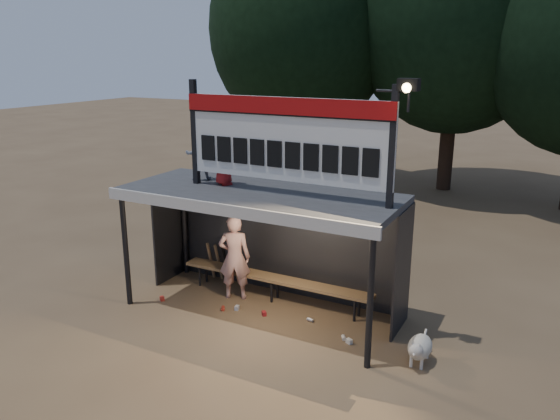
{
  "coord_description": "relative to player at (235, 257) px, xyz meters",
  "views": [
    {
      "loc": [
        4.66,
        -8.1,
        4.64
      ],
      "look_at": [
        0.2,
        0.4,
        1.9
      ],
      "focal_mm": 35.0,
      "sensor_mm": 36.0,
      "label": 1
    }
  ],
  "objects": [
    {
      "name": "child_b",
      "position": [
        -0.1,
        -0.13,
        1.96
      ],
      "size": [
        0.57,
        0.53,
        0.98
      ],
      "primitive_type": "imported",
      "rotation": [
        0.0,
        0.0,
        2.5
      ],
      "color": "#A7191A",
      "rests_on": "dugout_shelter"
    },
    {
      "name": "player",
      "position": [
        0.0,
        0.0,
        0.0
      ],
      "size": [
        0.73,
        0.62,
        1.7
      ],
      "primitive_type": "imported",
      "rotation": [
        0.0,
        0.0,
        3.56
      ],
      "color": "silver",
      "rests_on": "ground"
    },
    {
      "name": "tree_left",
      "position": [
        -3.26,
        9.72,
        4.66
      ],
      "size": [
        6.46,
        6.46,
        9.27
      ],
      "color": "black",
      "rests_on": "ground"
    },
    {
      "name": "dog",
      "position": [
        3.82,
        -0.72,
        -0.57
      ],
      "size": [
        0.36,
        0.81,
        0.49
      ],
      "color": "beige",
      "rests_on": "ground"
    },
    {
      "name": "bats",
      "position": [
        -0.65,
        0.54,
        -0.42
      ],
      "size": [
        0.67,
        0.35,
        0.84
      ],
      "color": "#A0754A",
      "rests_on": "ground"
    },
    {
      "name": "tree_mid",
      "position": [
        1.74,
        11.22,
        5.32
      ],
      "size": [
        7.22,
        7.22,
        10.36
      ],
      "color": "#311F15",
      "rests_on": "ground"
    },
    {
      "name": "litter",
      "position": [
        0.99,
        -0.53,
        -0.81
      ],
      "size": [
        3.96,
        0.65,
        0.08
      ],
      "color": "#A5261C",
      "rests_on": "ground"
    },
    {
      "name": "bench",
      "position": [
        0.74,
        0.27,
        -0.42
      ],
      "size": [
        4.0,
        0.35,
        0.48
      ],
      "color": "olive",
      "rests_on": "ground"
    },
    {
      "name": "child_a",
      "position": [
        -0.76,
        -0.01,
        1.96
      ],
      "size": [
        0.61,
        0.58,
        0.98
      ],
      "primitive_type": "imported",
      "rotation": [
        0.0,
        0.0,
        3.78
      ],
      "color": "slate",
      "rests_on": "dugout_shelter"
    },
    {
      "name": "scoreboard_assembly",
      "position": [
        1.3,
        -0.29,
        2.47
      ],
      "size": [
        4.1,
        0.27,
        1.99
      ],
      "color": "black",
      "rests_on": "dugout_shelter"
    },
    {
      "name": "ground",
      "position": [
        0.74,
        -0.28,
        -0.85
      ],
      "size": [
        80.0,
        80.0,
        0.0
      ],
      "primitive_type": "plane",
      "color": "brown",
      "rests_on": "ground"
    },
    {
      "name": "dugout_shelter",
      "position": [
        0.74,
        -0.04,
        1.0
      ],
      "size": [
        5.1,
        2.08,
        2.32
      ],
      "color": "#373739",
      "rests_on": "ground"
    }
  ]
}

